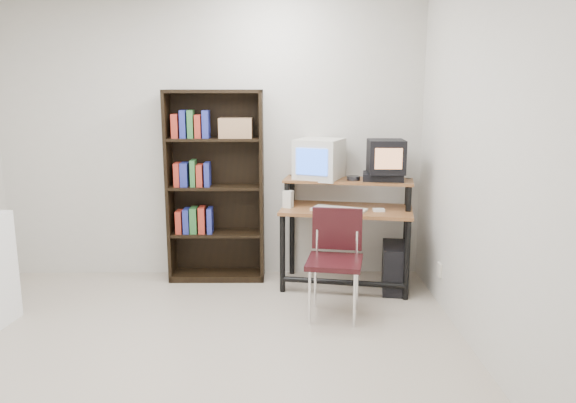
{
  "coord_description": "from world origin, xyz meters",
  "views": [
    {
      "loc": [
        0.65,
        -3.33,
        1.82
      ],
      "look_at": [
        0.71,
        1.1,
        0.9
      ],
      "focal_mm": 35.0,
      "sensor_mm": 36.0,
      "label": 1
    }
  ],
  "objects_px": {
    "pc_tower": "(394,267)",
    "school_chair": "(335,251)",
    "bookshelf": "(215,184)",
    "computer_desk": "(347,213)",
    "crt_tv": "(386,157)",
    "crt_monitor": "(319,159)"
  },
  "relations": [
    {
      "from": "crt_monitor",
      "to": "bookshelf",
      "type": "height_order",
      "value": "bookshelf"
    },
    {
      "from": "computer_desk",
      "to": "crt_tv",
      "type": "bearing_deg",
      "value": 13.18
    },
    {
      "from": "pc_tower",
      "to": "school_chair",
      "type": "height_order",
      "value": "school_chair"
    },
    {
      "from": "crt_monitor",
      "to": "pc_tower",
      "type": "height_order",
      "value": "crt_monitor"
    },
    {
      "from": "crt_monitor",
      "to": "school_chair",
      "type": "distance_m",
      "value": 1.05
    },
    {
      "from": "computer_desk",
      "to": "bookshelf",
      "type": "height_order",
      "value": "bookshelf"
    },
    {
      "from": "computer_desk",
      "to": "pc_tower",
      "type": "bearing_deg",
      "value": -5.76
    },
    {
      "from": "crt_tv",
      "to": "school_chair",
      "type": "distance_m",
      "value": 1.08
    },
    {
      "from": "computer_desk",
      "to": "crt_monitor",
      "type": "xyz_separation_m",
      "value": [
        -0.24,
        0.17,
        0.47
      ]
    },
    {
      "from": "school_chair",
      "to": "bookshelf",
      "type": "bearing_deg",
      "value": 150.24
    },
    {
      "from": "computer_desk",
      "to": "bookshelf",
      "type": "bearing_deg",
      "value": 179.83
    },
    {
      "from": "pc_tower",
      "to": "bookshelf",
      "type": "height_order",
      "value": "bookshelf"
    },
    {
      "from": "computer_desk",
      "to": "bookshelf",
      "type": "distance_m",
      "value": 1.25
    },
    {
      "from": "computer_desk",
      "to": "crt_tv",
      "type": "height_order",
      "value": "crt_tv"
    },
    {
      "from": "crt_monitor",
      "to": "crt_tv",
      "type": "distance_m",
      "value": 0.61
    },
    {
      "from": "crt_monitor",
      "to": "computer_desk",
      "type": "bearing_deg",
      "value": -11.66
    },
    {
      "from": "crt_monitor",
      "to": "bookshelf",
      "type": "bearing_deg",
      "value": -160.2
    },
    {
      "from": "crt_monitor",
      "to": "pc_tower",
      "type": "relative_size",
      "value": 1.15
    },
    {
      "from": "computer_desk",
      "to": "school_chair",
      "type": "distance_m",
      "value": 0.7
    },
    {
      "from": "computer_desk",
      "to": "crt_tv",
      "type": "relative_size",
      "value": 3.8
    },
    {
      "from": "school_chair",
      "to": "bookshelf",
      "type": "height_order",
      "value": "bookshelf"
    },
    {
      "from": "crt_tv",
      "to": "school_chair",
      "type": "bearing_deg",
      "value": -124.72
    }
  ]
}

